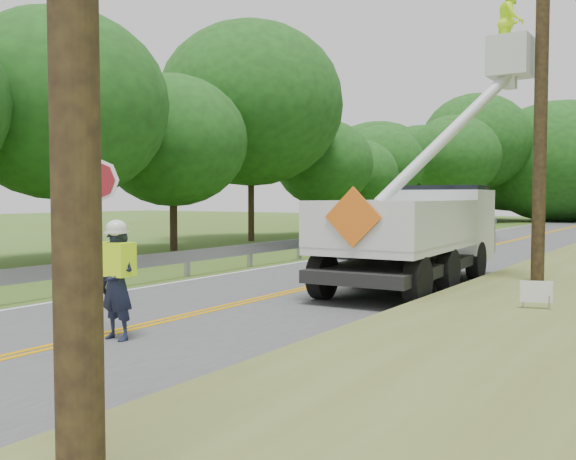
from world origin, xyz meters
The scene contains 10 objects.
ground centered at (0.00, 0.00, 0.00)m, with size 140.00×140.00×0.00m, color #475E1C.
road centered at (0.00, 14.00, 0.01)m, with size 7.20×96.00×0.03m.
guardrail centered at (-4.02, 14.91, 0.55)m, with size 0.18×48.00×0.77m.
treeline_left centered at (-10.25, 29.58, 6.00)m, with size 11.92×57.36×11.52m.
flagger centered at (0.47, 0.33, 1.05)m, with size 1.11×0.43×2.88m.
bucket_truck centered at (2.20, 9.46, 1.62)m, with size 4.09×7.59×7.21m.
suv_silver centered at (-1.50, 16.39, 0.88)m, with size 2.85×6.18×1.72m, color #B8BBBF.
suv_darkgrey centered at (-1.89, 27.02, 0.72)m, with size 1.97×4.84×1.40m, color #3B3E43.
stop_sign_permanent centered at (-4.27, 20.51, 1.47)m, with size 0.47×0.16×2.26m.
yard_sign centered at (5.77, 5.22, 0.57)m, with size 0.53×0.21×0.80m.
Camera 1 is at (8.20, -6.54, 2.29)m, focal length 39.67 mm.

